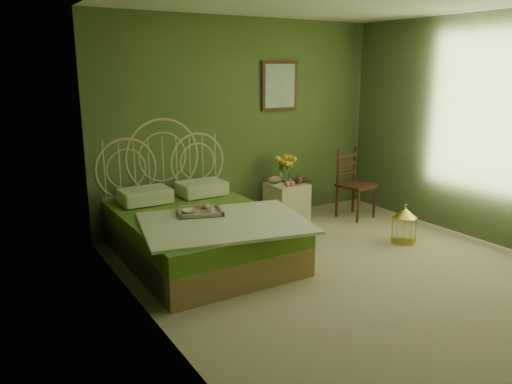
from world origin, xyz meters
TOP-DOWN VIEW (x-y plane):
  - floor at (0.00, 0.00)m, footprint 4.50×4.50m
  - wall_back at (0.00, 2.25)m, footprint 4.00×0.00m
  - wall_left at (-2.00, 0.00)m, footprint 0.00×4.50m
  - wall_right at (2.00, 0.00)m, footprint 0.00×4.50m
  - wall_art at (0.55, 2.22)m, footprint 0.54×0.04m
  - bed at (-1.10, 1.29)m, footprint 1.79×2.26m
  - nightstand at (0.46, 1.89)m, footprint 0.46×0.47m
  - chair at (1.35, 1.61)m, footprint 0.48×0.48m
  - birdcage at (1.14, 0.47)m, footprint 0.27×0.27m
  - book_lower at (0.63, 1.90)m, footprint 0.17×0.23m
  - book_upper at (0.63, 1.90)m, footprint 0.24×0.27m
  - cereal_bowl at (-1.24, 1.20)m, footprint 0.16×0.16m
  - coffee_cup at (-1.06, 1.09)m, footprint 0.10×0.10m

SIDE VIEW (x-z plane):
  - floor at x=0.00m, z-range 0.00..0.00m
  - birdcage at x=1.14m, z-range 0.00..0.41m
  - bed at x=-1.10m, z-range -0.39..1.01m
  - nightstand at x=0.46m, z-range -0.13..0.81m
  - book_lower at x=0.63m, z-range 0.51..0.53m
  - chair at x=1.35m, z-range 0.05..0.99m
  - book_upper at x=0.63m, z-range 0.53..0.55m
  - cereal_bowl at x=-1.24m, z-range 0.54..0.58m
  - coffee_cup at x=-1.06m, z-range 0.54..0.62m
  - wall_back at x=0.00m, z-range -0.70..3.30m
  - wall_left at x=-2.00m, z-range -0.95..3.55m
  - wall_right at x=2.00m, z-range -0.95..3.55m
  - wall_art at x=0.55m, z-range 1.43..2.07m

